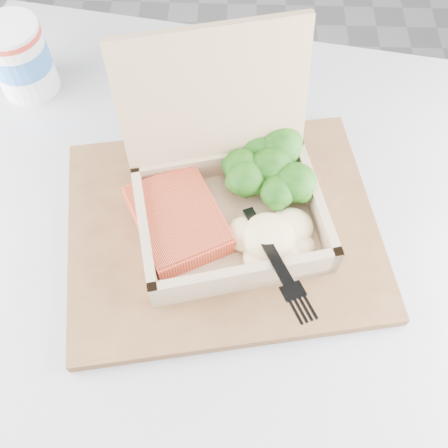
{
  "coord_description": "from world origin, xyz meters",
  "views": [
    {
      "loc": [
        0.04,
        -0.47,
        1.23
      ],
      "look_at": [
        0.03,
        -0.2,
        0.77
      ],
      "focal_mm": 40.0,
      "sensor_mm": 36.0,
      "label": 1
    }
  ],
  "objects_px": {
    "takeout_container": "(226,182)",
    "cafe_table": "(196,316)",
    "paper_cup": "(19,56)",
    "serving_tray": "(223,228)"
  },
  "relations": [
    {
      "from": "takeout_container",
      "to": "cafe_table",
      "type": "bearing_deg",
      "value": -135.21
    },
    {
      "from": "takeout_container",
      "to": "paper_cup",
      "type": "height_order",
      "value": "takeout_container"
    },
    {
      "from": "cafe_table",
      "to": "takeout_container",
      "type": "height_order",
      "value": "takeout_container"
    },
    {
      "from": "takeout_container",
      "to": "paper_cup",
      "type": "bearing_deg",
      "value": 130.9
    },
    {
      "from": "paper_cup",
      "to": "serving_tray",
      "type": "bearing_deg",
      "value": -39.15
    },
    {
      "from": "takeout_container",
      "to": "paper_cup",
      "type": "distance_m",
      "value": 0.34
    },
    {
      "from": "cafe_table",
      "to": "takeout_container",
      "type": "distance_m",
      "value": 0.26
    },
    {
      "from": "serving_tray",
      "to": "takeout_container",
      "type": "xyz_separation_m",
      "value": [
        0.0,
        0.03,
        0.05
      ]
    },
    {
      "from": "cafe_table",
      "to": "paper_cup",
      "type": "relative_size",
      "value": 9.02
    },
    {
      "from": "cafe_table",
      "to": "takeout_container",
      "type": "xyz_separation_m",
      "value": [
        0.04,
        0.06,
        0.25
      ]
    }
  ]
}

